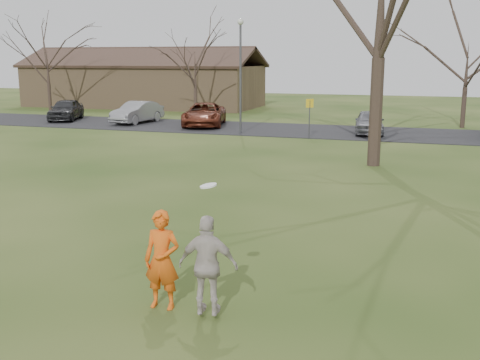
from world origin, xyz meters
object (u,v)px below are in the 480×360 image
Objects in this scene: car_1 at (137,112)px; player_defender at (162,260)px; car_4 at (369,122)px; catching_play at (208,265)px; car_2 at (204,114)px; lamp_post at (240,62)px; building at (144,84)px; car_0 at (66,109)px.

player_defender is at bearing -53.63° from car_1.
catching_play reaches higher than car_4.
lamp_post is (3.29, -2.80, 3.22)m from car_2.
car_4 is 7.90m from lamp_post.
car_4 is 1.76× the size of catching_play.
building reaches higher than catching_play.
car_4 is at bearing 84.29° from player_defender.
car_1 is 29.31m from catching_play.
catching_play is at bearing -52.25° from car_1.
car_4 is at bearing 4.28° from car_1.
car_1 is (-13.84, 25.14, -0.12)m from player_defender.
car_0 is 14.17m from lamp_post.
lamp_post is (8.03, -2.96, 3.24)m from car_1.
player_defender is at bearing -84.33° from car_2.
building reaches higher than car_1.
car_4 is 24.83m from building.
building reaches higher than player_defender.
building is at bearing 73.25° from car_0.
player_defender is 31.72m from car_0.
car_0 is 20.36m from car_4.
building is at bearing 115.79° from car_2.
catching_play reaches higher than car_1.
car_2 is 16.66m from building.
car_4 is (14.90, -0.85, -0.04)m from car_1.
car_0 is 12.55m from building.
car_0 is at bearing 128.51° from catching_play.
car_0 is (-19.28, 25.19, -0.10)m from player_defender.
building is (-10.71, 12.70, 1.19)m from car_2.
car_2 is 27.07m from catching_play.
catching_play reaches higher than car_2.
catching_play is (10.01, -25.16, 0.18)m from car_2.
car_4 is (1.06, 24.29, -0.16)m from player_defender.
player_defender is 0.93m from catching_play.
catching_play is 23.54m from lamp_post.
player_defender is 24.31m from car_4.
car_1 is at bearing 120.22° from catching_play.
lamp_post reaches higher than building.
car_4 is at bearing -32.66° from building.
car_0 is at bearing -173.01° from car_1.
catching_play is at bearing -70.68° from car_0.
car_1 is at bearing 115.63° from player_defender.
car_4 is at bearing 89.64° from catching_play.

